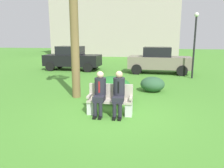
{
  "coord_description": "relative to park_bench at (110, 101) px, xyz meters",
  "views": [
    {
      "loc": [
        0.85,
        -6.26,
        2.28
      ],
      "look_at": [
        -0.2,
        0.4,
        0.85
      ],
      "focal_mm": 35.41,
      "sensor_mm": 36.0,
      "label": 1
    }
  ],
  "objects": [
    {
      "name": "ground_plane",
      "position": [
        0.2,
        -0.05,
        -0.39
      ],
      "size": [
        80.0,
        80.0,
        0.0
      ],
      "primitive_type": "plane",
      "color": "#488A2E"
    },
    {
      "name": "park_bench",
      "position": [
        0.0,
        0.0,
        0.0
      ],
      "size": [
        1.34,
        0.44,
        0.9
      ],
      "color": "#B7AD9E",
      "rests_on": "ground"
    },
    {
      "name": "seated_man_left",
      "position": [
        -0.29,
        -0.12,
        0.33
      ],
      "size": [
        0.34,
        0.72,
        1.3
      ],
      "color": "#23232D",
      "rests_on": "ground"
    },
    {
      "name": "seated_man_right",
      "position": [
        0.27,
        -0.12,
        0.34
      ],
      "size": [
        0.34,
        0.72,
        1.32
      ],
      "color": "#23232D",
      "rests_on": "ground"
    },
    {
      "name": "shrub_near_bench",
      "position": [
        -0.17,
        1.34,
        0.06
      ],
      "size": [
        1.46,
        1.34,
        0.91
      ],
      "primitive_type": "ellipsoid",
      "color": "#216626",
      "rests_on": "ground"
    },
    {
      "name": "shrub_mid_lawn",
      "position": [
        1.33,
        3.05,
        -0.08
      ],
      "size": [
        1.02,
        0.94,
        0.64
      ],
      "primitive_type": "ellipsoid",
      "color": "#2E5636",
      "rests_on": "ground"
    },
    {
      "name": "parked_car_near",
      "position": [
        -4.16,
        8.66,
        0.44
      ],
      "size": [
        3.98,
        1.88,
        1.68
      ],
      "color": "black",
      "rests_on": "ground"
    },
    {
      "name": "parked_car_far",
      "position": [
        1.82,
        8.12,
        0.44
      ],
      "size": [
        3.99,
        1.9,
        1.68
      ],
      "color": "slate",
      "rests_on": "ground"
    },
    {
      "name": "street_lamp",
      "position": [
        3.63,
        6.62,
        1.81
      ],
      "size": [
        0.24,
        0.24,
        3.6
      ],
      "color": "black",
      "rests_on": "ground"
    },
    {
      "name": "building_backdrop",
      "position": [
        -3.06,
        24.31,
        4.47
      ],
      "size": [
        16.19,
        9.24,
        9.69
      ],
      "color": "#AC9E95",
      "rests_on": "ground"
    }
  ]
}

